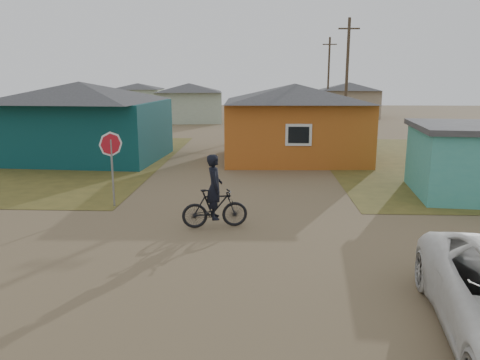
% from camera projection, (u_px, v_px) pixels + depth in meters
% --- Properties ---
extents(ground, '(120.00, 120.00, 0.00)m').
position_uv_depth(ground, '(227.00, 261.00, 11.07)').
color(ground, brown).
extents(house_teal, '(8.93, 7.08, 4.00)m').
position_uv_depth(house_teal, '(82.00, 120.00, 24.15)').
color(house_teal, '#0A3639').
rests_on(house_teal, ground).
extents(house_yellow, '(7.72, 6.76, 3.90)m').
position_uv_depth(house_yellow, '(294.00, 121.00, 24.17)').
color(house_yellow, '#B65A1C').
rests_on(house_yellow, ground).
extents(house_pale_west, '(7.04, 6.15, 3.60)m').
position_uv_depth(house_pale_west, '(189.00, 102.00, 44.07)').
color(house_pale_west, '#ABBBA1').
rests_on(house_pale_west, ground).
extents(house_beige_east, '(6.95, 6.05, 3.60)m').
position_uv_depth(house_beige_east, '(349.00, 99.00, 49.22)').
color(house_beige_east, gray).
rests_on(house_beige_east, ground).
extents(house_pale_north, '(6.28, 5.81, 3.40)m').
position_uv_depth(house_pale_north, '(138.00, 97.00, 56.14)').
color(house_pale_north, '#ABBBA1').
rests_on(house_pale_north, ground).
extents(utility_pole_near, '(1.40, 0.20, 8.00)m').
position_uv_depth(utility_pole_near, '(347.00, 78.00, 31.33)').
color(utility_pole_near, '#47392B').
rests_on(utility_pole_near, ground).
extents(utility_pole_far, '(1.40, 0.20, 8.00)m').
position_uv_depth(utility_pole_far, '(328.00, 77.00, 46.88)').
color(utility_pole_far, '#47392B').
rests_on(utility_pole_far, ground).
extents(stop_sign, '(0.78, 0.35, 2.52)m').
position_uv_depth(stop_sign, '(111.00, 152.00, 15.31)').
color(stop_sign, gray).
rests_on(stop_sign, ground).
extents(cyclist, '(1.96, 0.90, 2.14)m').
position_uv_depth(cyclist, '(215.00, 201.00, 13.38)').
color(cyclist, black).
rests_on(cyclist, ground).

